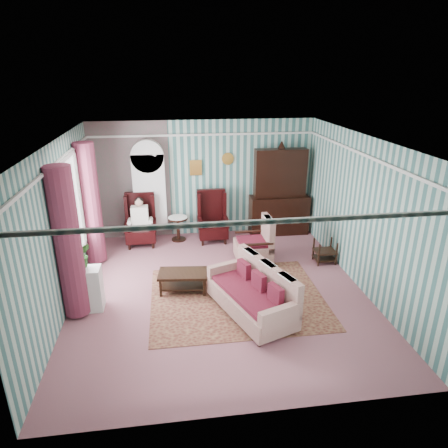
{
  "coord_description": "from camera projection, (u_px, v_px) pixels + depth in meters",
  "views": [
    {
      "loc": [
        -0.84,
        -6.71,
        4.01
      ],
      "look_at": [
        0.18,
        0.6,
        1.15
      ],
      "focal_mm": 32.0,
      "sensor_mm": 36.0,
      "label": 1
    }
  ],
  "objects": [
    {
      "name": "floor",
      "position": [
        219.0,
        291.0,
        7.75
      ],
      "size": [
        6.0,
        6.0,
        0.0
      ],
      "primitive_type": "plane",
      "color": "#975862",
      "rests_on": "ground"
    },
    {
      "name": "room_shell",
      "position": [
        183.0,
        190.0,
        7.11
      ],
      "size": [
        5.53,
        6.02,
        2.91
      ],
      "color": "#396966",
      "rests_on": "ground"
    },
    {
      "name": "bookcase",
      "position": [
        150.0,
        196.0,
        9.8
      ],
      "size": [
        0.8,
        0.28,
        2.24
      ],
      "primitive_type": "cube",
      "color": "silver",
      "rests_on": "floor"
    },
    {
      "name": "dresser_hutch",
      "position": [
        280.0,
        189.0,
        10.08
      ],
      "size": [
        1.5,
        0.56,
        2.36
      ],
      "primitive_type": "cube",
      "color": "black",
      "rests_on": "floor"
    },
    {
      "name": "wingback_left",
      "position": [
        140.0,
        220.0,
        9.58
      ],
      "size": [
        0.76,
        0.8,
        1.25
      ],
      "primitive_type": "cube",
      "color": "black",
      "rests_on": "floor"
    },
    {
      "name": "wingback_right",
      "position": [
        213.0,
        217.0,
        9.81
      ],
      "size": [
        0.76,
        0.8,
        1.25
      ],
      "primitive_type": "cube",
      "color": "black",
      "rests_on": "floor"
    },
    {
      "name": "seated_woman",
      "position": [
        140.0,
        222.0,
        9.6
      ],
      "size": [
        0.44,
        0.4,
        1.18
      ],
      "primitive_type": null,
      "color": "white",
      "rests_on": "floor"
    },
    {
      "name": "round_side_table",
      "position": [
        178.0,
        229.0,
        9.96
      ],
      "size": [
        0.5,
        0.5,
        0.6
      ],
      "primitive_type": "cylinder",
      "color": "black",
      "rests_on": "floor"
    },
    {
      "name": "nest_table",
      "position": [
        325.0,
        251.0,
        8.8
      ],
      "size": [
        0.45,
        0.38,
        0.54
      ],
      "primitive_type": "cube",
      "color": "black",
      "rests_on": "floor"
    },
    {
      "name": "plant_stand",
      "position": [
        86.0,
        289.0,
        7.02
      ],
      "size": [
        0.55,
        0.35,
        0.8
      ],
      "primitive_type": "cube",
      "color": "silver",
      "rests_on": "floor"
    },
    {
      "name": "rug",
      "position": [
        237.0,
        297.0,
        7.51
      ],
      "size": [
        3.2,
        2.6,
        0.01
      ],
      "primitive_type": "cube",
      "color": "#4F1A23",
      "rests_on": "floor"
    },
    {
      "name": "sofa",
      "position": [
        251.0,
        291.0,
        6.86
      ],
      "size": [
        1.56,
        2.07,
        0.92
      ],
      "primitive_type": "cube",
      "rotation": [
        0.0,
        0.0,
        1.93
      ],
      "color": "beige",
      "rests_on": "floor"
    },
    {
      "name": "floral_armchair",
      "position": [
        253.0,
        242.0,
        8.75
      ],
      "size": [
        0.73,
        0.86,
        0.95
      ],
      "primitive_type": "cube",
      "rotation": [
        0.0,
        0.0,
        1.58
      ],
      "color": "#C3BB97",
      "rests_on": "floor"
    },
    {
      "name": "coffee_table",
      "position": [
        183.0,
        282.0,
        7.68
      ],
      "size": [
        0.98,
        0.62,
        0.4
      ],
      "primitive_type": "cube",
      "rotation": [
        0.0,
        0.0,
        -0.11
      ],
      "color": "black",
      "rests_on": "floor"
    },
    {
      "name": "potted_plant_a",
      "position": [
        76.0,
        260.0,
        6.73
      ],
      "size": [
        0.45,
        0.4,
        0.44
      ],
      "primitive_type": "imported",
      "rotation": [
        0.0,
        0.0,
        -0.17
      ],
      "color": "#1A4917",
      "rests_on": "plant_stand"
    },
    {
      "name": "potted_plant_b",
      "position": [
        83.0,
        255.0,
        6.88
      ],
      "size": [
        0.3,
        0.27,
        0.44
      ],
      "primitive_type": "imported",
      "rotation": [
        0.0,
        0.0,
        0.39
      ],
      "color": "#1C4816",
      "rests_on": "plant_stand"
    },
    {
      "name": "potted_plant_c",
      "position": [
        80.0,
        257.0,
        6.91
      ],
      "size": [
        0.21,
        0.21,
        0.36
      ],
      "primitive_type": "imported",
      "rotation": [
        0.0,
        0.0,
        0.01
      ],
      "color": "#1A5119",
      "rests_on": "plant_stand"
    }
  ]
}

